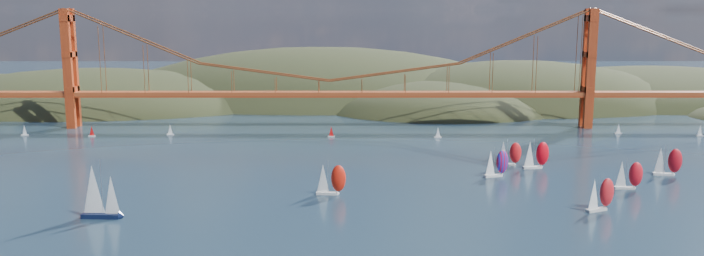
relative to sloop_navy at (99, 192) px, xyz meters
name	(u,v)px	position (x,y,z in m)	size (l,w,h in m)	color
headlands	(408,120)	(101.38, 240.48, -19.45)	(725.00, 225.00, 96.00)	black
bridge	(326,58)	(54.68, 142.19, 25.24)	(552.00, 12.00, 55.00)	#943C19
sloop_navy	(99,192)	(0.00, 0.00, 0.00)	(10.29, 5.94, 15.85)	black
racer_0	(330,179)	(60.39, 23.18, -2.15)	(9.02, 3.87, 10.25)	silver
racer_1	(600,194)	(134.69, 6.51, -2.20)	(9.05, 6.32, 10.14)	silver
racer_2	(628,175)	(151.62, 29.64, -2.45)	(8.39, 3.46, 9.61)	silver
racer_3	(536,154)	(130.59, 57.58, -2.04)	(9.32, 4.57, 10.49)	silver
racer_4	(667,161)	(171.60, 47.35, -2.13)	(9.16, 4.64, 10.30)	white
racer_5	(509,153)	(122.41, 62.30, -2.55)	(8.35, 4.08, 9.40)	silver
racer_rwb	(496,163)	(114.34, 45.48, -2.32)	(8.86, 5.58, 9.91)	silver
distant_boat_1	(24,130)	(-76.79, 120.66, -4.59)	(3.00, 2.00, 4.70)	silver
distant_boat_2	(92,131)	(-46.31, 118.12, -4.59)	(3.00, 2.00, 4.70)	silver
distant_boat_3	(170,130)	(-13.21, 121.93, -4.59)	(3.00, 2.00, 4.70)	silver
distant_boat_4	(619,128)	(185.31, 124.81, -4.59)	(3.00, 2.00, 4.70)	silver
distant_boat_5	(700,131)	(218.62, 119.07, -4.59)	(3.00, 2.00, 4.70)	silver
distant_boat_8	(438,132)	(103.81, 114.97, -4.59)	(3.00, 2.00, 4.70)	silver
distant_boat_9	(331,132)	(57.87, 116.92, -4.59)	(3.00, 2.00, 4.70)	silver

